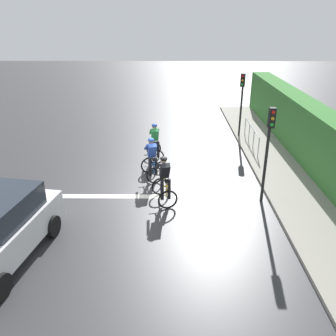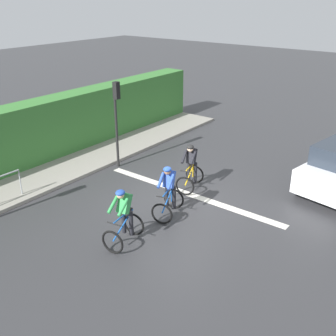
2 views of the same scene
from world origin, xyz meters
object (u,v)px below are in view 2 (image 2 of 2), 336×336
at_px(cyclist_mid, 191,168).
at_px(traffic_light_near_crossing, 117,112).
at_px(cyclist_second, 168,192).
at_px(cyclist_lead, 124,218).

bearing_deg(cyclist_mid, traffic_light_near_crossing, 0.87).
distance_m(cyclist_second, traffic_light_near_crossing, 4.57).
relative_size(cyclist_mid, traffic_light_near_crossing, 0.50).
relative_size(cyclist_lead, cyclist_mid, 1.00).
distance_m(cyclist_lead, traffic_light_near_crossing, 5.62).
bearing_deg(traffic_light_near_crossing, cyclist_lead, 135.40).
height_order(cyclist_mid, traffic_light_near_crossing, traffic_light_near_crossing).
xyz_separation_m(cyclist_lead, cyclist_second, (-0.04, -1.93, 0.00)).
height_order(cyclist_lead, cyclist_mid, same).
height_order(cyclist_second, cyclist_mid, same).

